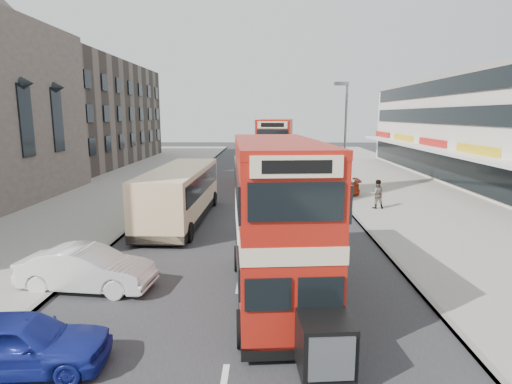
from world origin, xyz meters
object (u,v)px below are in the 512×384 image
(car_right_a, at_px, (327,188))
(car_left_near, at_px, (20,343))
(bus_main, at_px, (277,220))
(pedestrian_near, at_px, (377,194))
(bus_second, at_px, (276,152))
(car_left_front, at_px, (87,269))
(street_lamp, at_px, (344,130))
(coach, at_px, (180,192))
(car_right_b, at_px, (320,180))
(cyclist, at_px, (300,176))

(car_right_a, bearing_deg, car_left_near, -26.24)
(bus_main, relative_size, pedestrian_near, 4.96)
(bus_second, xyz_separation_m, car_left_front, (-6.92, -22.24, -2.06))
(street_lamp, distance_m, coach, 13.01)
(street_lamp, relative_size, car_right_a, 1.75)
(bus_main, distance_m, car_right_a, 17.78)
(street_lamp, xyz_separation_m, car_left_front, (-11.62, -16.73, -4.05))
(coach, height_order, car_left_front, coach)
(street_lamp, xyz_separation_m, car_right_b, (-1.08, 4.31, -4.22))
(car_right_b, distance_m, pedestrian_near, 9.14)
(car_right_b, bearing_deg, cyclist, -106.38)
(bus_second, bearing_deg, coach, 71.27)
(coach, xyz_separation_m, pedestrian_near, (11.62, 2.77, -0.57))
(bus_second, height_order, car_right_a, bus_second)
(bus_second, distance_m, cyclist, 2.90)
(car_right_b, relative_size, pedestrian_near, 2.26)
(car_left_front, relative_size, car_right_a, 0.97)
(coach, xyz_separation_m, car_left_near, (-0.95, -14.02, -0.94))
(bus_second, bearing_deg, bus_main, 93.59)
(car_right_a, distance_m, car_right_b, 4.39)
(street_lamp, xyz_separation_m, pedestrian_near, (1.31, -4.50, -3.73))
(car_right_a, bearing_deg, bus_second, -148.07)
(car_left_near, bearing_deg, street_lamp, -32.46)
(car_left_front, xyz_separation_m, pedestrian_near, (12.93, 12.23, 0.32))
(street_lamp, xyz_separation_m, cyclist, (-2.68, 4.88, -3.97))
(car_left_near, xyz_separation_m, car_right_b, (10.18, 25.60, -0.12))
(car_left_near, relative_size, cyclist, 1.75)
(street_lamp, bearing_deg, car_left_front, -124.79)
(street_lamp, xyz_separation_m, car_left_near, (-11.26, -21.29, -4.10))
(car_right_a, bearing_deg, pedestrian_near, 28.16)
(bus_main, xyz_separation_m, cyclist, (2.57, 22.15, -1.78))
(street_lamp, height_order, bus_second, street_lamp)
(street_lamp, distance_m, car_right_a, 4.26)
(car_left_front, bearing_deg, car_left_near, -169.47)
(car_left_near, xyz_separation_m, pedestrian_near, (12.57, 16.79, 0.37))
(pedestrian_near, bearing_deg, bus_main, 64.26)
(car_left_near, xyz_separation_m, car_left_front, (-0.36, 4.56, 0.05))
(bus_main, relative_size, bus_second, 0.92)
(car_right_a, distance_m, cyclist, 5.21)
(car_left_near, relative_size, car_right_a, 0.87)
(street_lamp, xyz_separation_m, bus_main, (-5.26, -17.26, -2.19))
(cyclist, bearing_deg, street_lamp, -62.35)
(street_lamp, bearing_deg, coach, -144.82)
(car_right_a, bearing_deg, bus_main, -14.22)
(coach, relative_size, car_left_front, 2.34)
(car_left_near, bearing_deg, cyclist, -22.73)
(car_left_near, height_order, car_left_front, car_left_front)
(pedestrian_near, relative_size, cyclist, 0.79)
(car_left_front, xyz_separation_m, car_right_a, (10.50, 16.65, -0.06))
(bus_main, relative_size, coach, 0.86)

